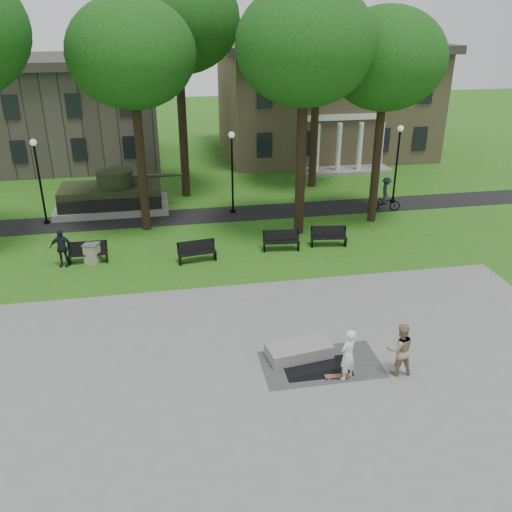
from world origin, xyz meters
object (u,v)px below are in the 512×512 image
(skateboarder, at_px, (348,355))
(cyclist, at_px, (385,197))
(friend_watching, at_px, (400,349))
(park_bench_0, at_px, (88,252))
(trash_bin, at_px, (92,253))
(concrete_block, at_px, (299,351))

(skateboarder, relative_size, cyclist, 0.90)
(friend_watching, relative_size, park_bench_0, 1.02)
(skateboarder, relative_size, park_bench_0, 1.00)
(park_bench_0, distance_m, trash_bin, 0.22)
(park_bench_0, xyz_separation_m, trash_bin, (0.19, -0.10, -0.04))
(cyclist, xyz_separation_m, park_bench_0, (-16.62, -4.39, -0.30))
(skateboarder, xyz_separation_m, friend_watching, (1.74, -0.04, 0.02))
(friend_watching, bearing_deg, skateboarder, 0.84)
(skateboarder, height_order, cyclist, cyclist)
(trash_bin, bearing_deg, concrete_block, -50.20)
(concrete_block, bearing_deg, trash_bin, 129.80)
(skateboarder, height_order, park_bench_0, skateboarder)
(trash_bin, bearing_deg, skateboarder, -50.24)
(skateboarder, distance_m, park_bench_0, 14.02)
(concrete_block, height_order, park_bench_0, park_bench_0)
(park_bench_0, bearing_deg, trash_bin, -26.02)
(skateboarder, xyz_separation_m, trash_bin, (-8.84, 10.62, -0.43))
(cyclist, bearing_deg, friend_watching, 177.06)
(concrete_block, relative_size, skateboarder, 1.23)
(concrete_block, xyz_separation_m, park_bench_0, (-7.84, 9.27, 0.28))
(skateboarder, bearing_deg, concrete_block, -82.49)
(cyclist, bearing_deg, concrete_block, 165.46)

